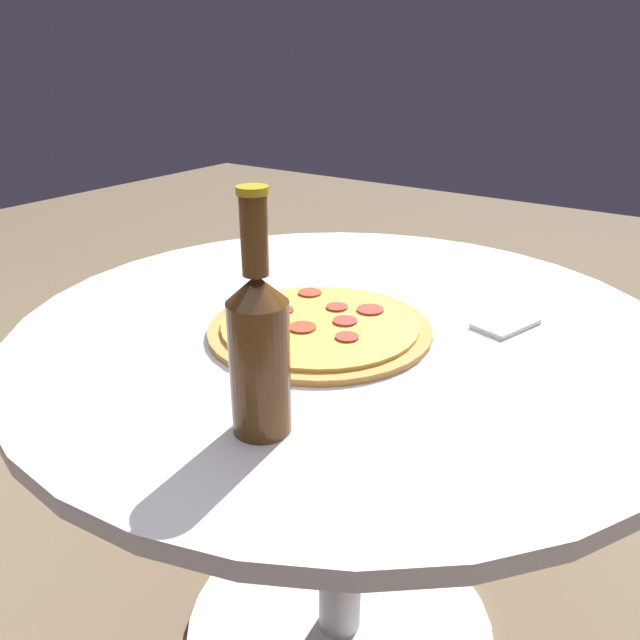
# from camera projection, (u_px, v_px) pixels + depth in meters

# --- Properties ---
(ground_plane) EXTENTS (8.00, 8.00, 0.00)m
(ground_plane) POSITION_uv_depth(u_px,v_px,m) (339.00, 629.00, 1.27)
(ground_plane) COLOR #7A664C
(table) EXTENTS (1.04, 1.04, 0.69)m
(table) POSITION_uv_depth(u_px,v_px,m) (343.00, 416.00, 1.06)
(table) COLOR white
(table) RESTS_ON ground_plane
(pizza) EXTENTS (0.34, 0.34, 0.02)m
(pizza) POSITION_uv_depth(u_px,v_px,m) (320.00, 327.00, 0.95)
(pizza) COLOR #C68E47
(pizza) RESTS_ON table
(beer_bottle) EXTENTS (0.07, 0.07, 0.28)m
(beer_bottle) POSITION_uv_depth(u_px,v_px,m) (259.00, 346.00, 0.67)
(beer_bottle) COLOR #563314
(beer_bottle) RESTS_ON table
(napkin) EXTENTS (0.12, 0.09, 0.01)m
(napkin) POSITION_uv_depth(u_px,v_px,m) (505.00, 323.00, 0.97)
(napkin) COLOR white
(napkin) RESTS_ON table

